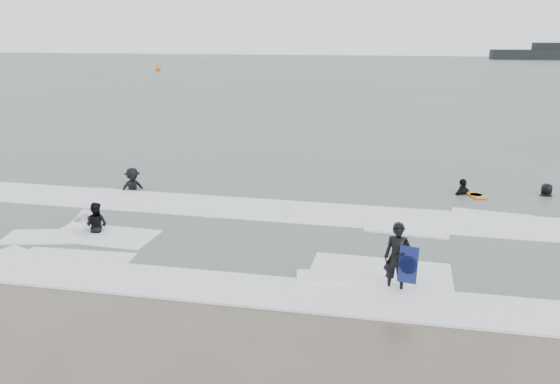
% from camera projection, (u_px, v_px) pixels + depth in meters
% --- Properties ---
extents(ground, '(320.00, 320.00, 0.00)m').
position_uv_depth(ground, '(241.00, 280.00, 14.97)').
color(ground, brown).
rests_on(ground, ground).
extents(sea, '(320.00, 320.00, 0.00)m').
position_uv_depth(sea, '(377.00, 74.00, 89.98)').
color(sea, '#47544C').
rests_on(sea, ground).
extents(surfer_centre, '(0.75, 0.55, 1.90)m').
position_uv_depth(surfer_centre, '(395.00, 291.00, 14.36)').
color(surfer_centre, black).
rests_on(surfer_centre, ground).
extents(surfer_wading, '(0.84, 0.68, 1.65)m').
position_uv_depth(surfer_wading, '(97.00, 233.00, 18.47)').
color(surfer_wading, black).
rests_on(surfer_wading, ground).
extents(surfer_breaker, '(1.33, 1.37, 1.88)m').
position_uv_depth(surfer_breaker, '(133.00, 191.00, 23.39)').
color(surfer_breaker, black).
rests_on(surfer_breaker, ground).
extents(surfer_right_near, '(1.10, 1.08, 1.86)m').
position_uv_depth(surfer_right_near, '(462.00, 195.00, 22.85)').
color(surfer_right_near, black).
rests_on(surfer_right_near, ground).
extents(surfer_right_far, '(0.95, 0.74, 1.73)m').
position_uv_depth(surfer_right_far, '(546.00, 197.00, 22.57)').
color(surfer_right_far, black).
rests_on(surfer_right_far, ground).
extents(surf_foam, '(30.03, 9.06, 0.09)m').
position_uv_depth(surf_foam, '(272.00, 233.00, 18.43)').
color(surf_foam, white).
rests_on(surf_foam, ground).
extents(bodyboards, '(14.14, 10.20, 1.25)m').
position_uv_depth(bodyboards, '(326.00, 220.00, 18.24)').
color(bodyboards, '#10184E').
rests_on(bodyboards, ground).
extents(buoy, '(1.00, 1.00, 1.65)m').
position_uv_depth(buoy, '(158.00, 69.00, 97.56)').
color(buoy, '#DE4909').
rests_on(buoy, ground).
extents(vessel_horizon, '(31.27, 5.58, 4.24)m').
position_uv_depth(vessel_horizon, '(555.00, 54.00, 139.27)').
color(vessel_horizon, black).
rests_on(vessel_horizon, ground).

